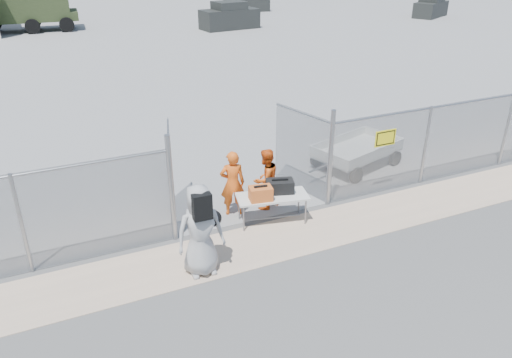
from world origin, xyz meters
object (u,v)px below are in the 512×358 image
folding_table (272,209)px  security_worker_right (266,179)px  visitor (200,230)px  utility_trailer (357,153)px  security_worker_left (233,183)px

folding_table → security_worker_right: 0.86m
security_worker_right → visitor: 3.02m
folding_table → visitor: visitor is taller
folding_table → security_worker_right: bearing=88.8°
folding_table → security_worker_right: (0.17, 0.73, 0.43)m
security_worker_right → utility_trailer: size_ratio=0.47×
visitor → folding_table: bearing=30.5°
security_worker_left → security_worker_right: size_ratio=1.06×
security_worker_right → visitor: size_ratio=0.80×
security_worker_left → visitor: bearing=68.5°
security_worker_left → utility_trailer: security_worker_left is taller
security_worker_right → visitor: (-2.32, -1.92, 0.19)m
utility_trailer → visitor: bearing=-168.7°
visitor → security_worker_right: bearing=41.1°
security_worker_left → security_worker_right: bearing=-166.1°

